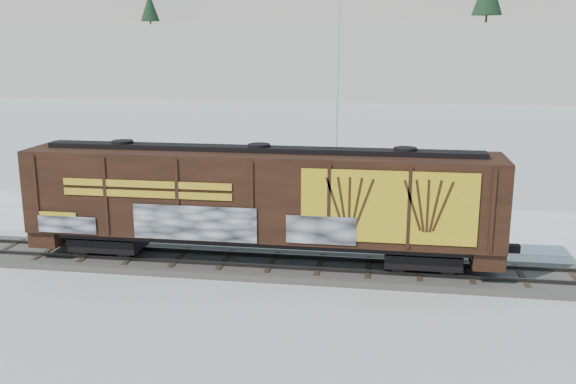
% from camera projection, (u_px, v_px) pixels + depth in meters
% --- Properties ---
extents(ground, '(500.00, 500.00, 0.00)m').
position_uv_depth(ground, '(225.00, 266.00, 27.10)').
color(ground, white).
rests_on(ground, ground).
extents(rail_track, '(50.00, 3.40, 0.43)m').
position_uv_depth(rail_track, '(225.00, 263.00, 27.07)').
color(rail_track, '#59544C').
rests_on(rail_track, ground).
extents(parking_strip, '(40.00, 8.00, 0.03)m').
position_uv_depth(parking_strip, '(261.00, 219.00, 34.31)').
color(parking_strip, white).
rests_on(parking_strip, ground).
extents(hillside, '(360.00, 110.00, 93.00)m').
position_uv_depth(hillside, '(366.00, 21.00, 158.24)').
color(hillside, white).
rests_on(hillside, ground).
extents(hopper_railcar, '(19.27, 3.06, 4.72)m').
position_uv_depth(hopper_railcar, '(260.00, 197.00, 26.17)').
color(hopper_railcar, black).
rests_on(hopper_railcar, rail_track).
extents(flagpole, '(2.30, 0.90, 12.85)m').
position_uv_depth(flagpole, '(339.00, 116.00, 38.95)').
color(flagpole, silver).
rests_on(flagpole, ground).
extents(car_silver, '(4.24, 1.87, 1.42)m').
position_uv_depth(car_silver, '(160.00, 208.00, 33.69)').
color(car_silver, '#9EA0A5').
rests_on(car_silver, parking_strip).
extents(car_white, '(4.71, 2.51, 1.47)m').
position_uv_depth(car_white, '(344.00, 207.00, 33.76)').
color(car_white, silver).
rests_on(car_white, parking_strip).
extents(car_dark, '(5.00, 2.85, 1.37)m').
position_uv_depth(car_dark, '(419.00, 215.00, 32.33)').
color(car_dark, black).
rests_on(car_dark, parking_strip).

